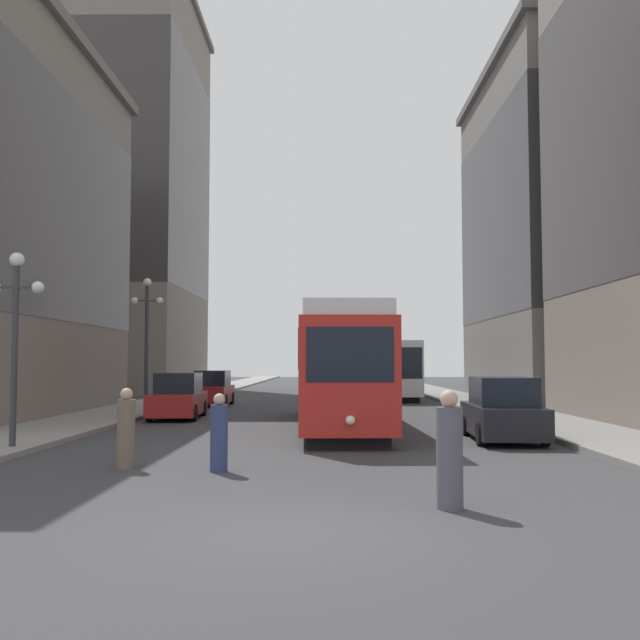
{
  "coord_description": "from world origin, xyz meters",
  "views": [
    {
      "loc": [
        0.46,
        -9.46,
        2.24
      ],
      "look_at": [
        0.24,
        12.74,
        3.57
      ],
      "focal_mm": 39.75,
      "sensor_mm": 36.0,
      "label": 1
    }
  ],
  "objects_px": {
    "pedestrian_crossing_far": "(126,431)",
    "lamp_post_left_far": "(147,324)",
    "parked_car_left_near": "(212,389)",
    "pedestrian_crossing_near": "(450,453)",
    "parked_car_left_mid": "(178,397)",
    "pedestrian_on_sidewalk": "(219,435)",
    "transit_bus": "(391,367)",
    "lamp_post_left_near": "(16,317)",
    "parked_car_right_far": "(503,411)",
    "streetcar": "(337,366)"
  },
  "relations": [
    {
      "from": "streetcar",
      "to": "pedestrian_crossing_near",
      "type": "xyz_separation_m",
      "value": [
        1.53,
        -13.93,
        -1.25
      ]
    },
    {
      "from": "parked_car_left_near",
      "to": "lamp_post_left_near",
      "type": "relative_size",
      "value": 0.88
    },
    {
      "from": "parked_car_left_near",
      "to": "lamp_post_left_near",
      "type": "height_order",
      "value": "lamp_post_left_near"
    },
    {
      "from": "parked_car_right_far",
      "to": "lamp_post_left_near",
      "type": "relative_size",
      "value": 0.92
    },
    {
      "from": "pedestrian_crossing_far",
      "to": "pedestrian_on_sidewalk",
      "type": "height_order",
      "value": "pedestrian_crossing_far"
    },
    {
      "from": "transit_bus",
      "to": "lamp_post_left_far",
      "type": "xyz_separation_m",
      "value": [
        -11.86,
        -13.4,
        1.98
      ]
    },
    {
      "from": "streetcar",
      "to": "lamp_post_left_far",
      "type": "xyz_separation_m",
      "value": [
        -8.22,
        5.82,
        1.82
      ]
    },
    {
      "from": "parked_car_left_near",
      "to": "parked_car_left_mid",
      "type": "height_order",
      "value": "same"
    },
    {
      "from": "pedestrian_on_sidewalk",
      "to": "lamp_post_left_near",
      "type": "xyz_separation_m",
      "value": [
        -5.65,
        3.12,
        2.65
      ]
    },
    {
      "from": "pedestrian_crossing_near",
      "to": "lamp_post_left_near",
      "type": "distance_m",
      "value": 12.13
    },
    {
      "from": "parked_car_left_near",
      "to": "pedestrian_crossing_near",
      "type": "xyz_separation_m",
      "value": [
        7.85,
        -25.95,
        0.0
      ]
    },
    {
      "from": "pedestrian_crossing_near",
      "to": "pedestrian_crossing_far",
      "type": "xyz_separation_m",
      "value": [
        -6.17,
        4.16,
        -0.06
      ]
    },
    {
      "from": "pedestrian_crossing_far",
      "to": "lamp_post_left_far",
      "type": "xyz_separation_m",
      "value": [
        -3.58,
        15.6,
        3.14
      ]
    },
    {
      "from": "streetcar",
      "to": "parked_car_right_far",
      "type": "distance_m",
      "value": 6.58
    },
    {
      "from": "lamp_post_left_near",
      "to": "parked_car_right_far",
      "type": "bearing_deg",
      "value": 11.93
    },
    {
      "from": "parked_car_left_near",
      "to": "parked_car_right_far",
      "type": "height_order",
      "value": "same"
    },
    {
      "from": "parked_car_left_near",
      "to": "pedestrian_crossing_far",
      "type": "relative_size",
      "value": 2.53
    },
    {
      "from": "parked_car_left_mid",
      "to": "pedestrian_on_sidewalk",
      "type": "relative_size",
      "value": 2.91
    },
    {
      "from": "pedestrian_crossing_far",
      "to": "lamp_post_left_far",
      "type": "distance_m",
      "value": 16.31
    },
    {
      "from": "lamp_post_left_near",
      "to": "transit_bus",
      "type": "bearing_deg",
      "value": 65.81
    },
    {
      "from": "parked_car_left_mid",
      "to": "parked_car_right_far",
      "type": "height_order",
      "value": "same"
    },
    {
      "from": "parked_car_left_near",
      "to": "lamp_post_left_near",
      "type": "distance_m",
      "value": 19.45
    },
    {
      "from": "streetcar",
      "to": "pedestrian_on_sidewalk",
      "type": "xyz_separation_m",
      "value": [
        -2.57,
        -10.29,
        -1.35
      ]
    },
    {
      "from": "parked_car_left_near",
      "to": "pedestrian_crossing_near",
      "type": "distance_m",
      "value": 27.11
    },
    {
      "from": "pedestrian_crossing_near",
      "to": "lamp_post_left_near",
      "type": "bearing_deg",
      "value": -21.82
    },
    {
      "from": "parked_car_right_far",
      "to": "pedestrian_crossing_far",
      "type": "distance_m",
      "value": 10.74
    },
    {
      "from": "streetcar",
      "to": "parked_car_left_mid",
      "type": "xyz_separation_m",
      "value": [
        -6.32,
        3.54,
        -1.26
      ]
    },
    {
      "from": "lamp_post_left_far",
      "to": "lamp_post_left_near",
      "type": "bearing_deg",
      "value": -90.0
    },
    {
      "from": "parked_car_left_near",
      "to": "pedestrian_crossing_near",
      "type": "relative_size",
      "value": 2.36
    },
    {
      "from": "lamp_post_left_near",
      "to": "lamp_post_left_far",
      "type": "bearing_deg",
      "value": 90.0
    },
    {
      "from": "pedestrian_crossing_near",
      "to": "streetcar",
      "type": "bearing_deg",
      "value": -70.84
    },
    {
      "from": "parked_car_left_mid",
      "to": "transit_bus",
      "type": "bearing_deg",
      "value": 54.9
    },
    {
      "from": "parked_car_left_near",
      "to": "parked_car_left_mid",
      "type": "bearing_deg",
      "value": -90.37
    },
    {
      "from": "transit_bus",
      "to": "lamp_post_left_near",
      "type": "height_order",
      "value": "lamp_post_left_near"
    },
    {
      "from": "parked_car_left_near",
      "to": "lamp_post_left_far",
      "type": "distance_m",
      "value": 7.17
    },
    {
      "from": "parked_car_right_far",
      "to": "lamp_post_left_far",
      "type": "height_order",
      "value": "lamp_post_left_far"
    },
    {
      "from": "parked_car_right_far",
      "to": "lamp_post_left_far",
      "type": "xyz_separation_m",
      "value": [
        -12.91,
        10.27,
        3.08
      ]
    },
    {
      "from": "pedestrian_crossing_near",
      "to": "parked_car_left_mid",
      "type": "bearing_deg",
      "value": -52.9
    },
    {
      "from": "pedestrian_crossing_far",
      "to": "streetcar",
      "type": "bearing_deg",
      "value": 48.37
    },
    {
      "from": "transit_bus",
      "to": "pedestrian_on_sidewalk",
      "type": "distance_m",
      "value": 30.19
    },
    {
      "from": "pedestrian_crossing_near",
      "to": "pedestrian_on_sidewalk",
      "type": "distance_m",
      "value": 5.49
    },
    {
      "from": "pedestrian_crossing_near",
      "to": "pedestrian_on_sidewalk",
      "type": "bearing_deg",
      "value": -28.67
    },
    {
      "from": "pedestrian_on_sidewalk",
      "to": "pedestrian_crossing_near",
      "type": "bearing_deg",
      "value": -32.29
    },
    {
      "from": "pedestrian_crossing_near",
      "to": "lamp_post_left_near",
      "type": "relative_size",
      "value": 0.37
    },
    {
      "from": "parked_car_left_mid",
      "to": "pedestrian_on_sidewalk",
      "type": "xyz_separation_m",
      "value": [
        3.75,
        -13.83,
        -0.1
      ]
    },
    {
      "from": "parked_car_left_mid",
      "to": "pedestrian_on_sidewalk",
      "type": "bearing_deg",
      "value": -77.52
    },
    {
      "from": "parked_car_left_mid",
      "to": "lamp_post_left_far",
      "type": "distance_m",
      "value": 4.28
    },
    {
      "from": "pedestrian_on_sidewalk",
      "to": "lamp_post_left_far",
      "type": "distance_m",
      "value": 17.37
    },
    {
      "from": "streetcar",
      "to": "transit_bus",
      "type": "relative_size",
      "value": 1.27
    },
    {
      "from": "pedestrian_crossing_far",
      "to": "lamp_post_left_far",
      "type": "relative_size",
      "value": 0.29
    }
  ]
}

